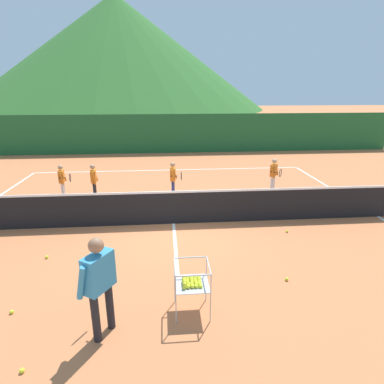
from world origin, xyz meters
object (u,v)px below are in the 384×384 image
(instructor, at_px, (99,278))
(student_0, at_px, (62,179))
(student_3, at_px, (274,172))
(tennis_ball_7, at_px, (47,257))
(tennis_ball_2, at_px, (22,371))
(tennis_ball_0, at_px, (12,312))
(tennis_ball_6, at_px, (287,231))
(ball_cart, at_px, (191,282))
(student_1, at_px, (94,178))
(tennis_ball_1, at_px, (287,279))
(tennis_net, at_px, (173,207))
(student_2, at_px, (173,176))

(instructor, bearing_deg, student_0, 110.67)
(student_3, distance_m, tennis_ball_7, 7.91)
(tennis_ball_2, bearing_deg, tennis_ball_0, 118.37)
(tennis_ball_0, xyz_separation_m, tennis_ball_6, (5.88, 2.71, 0.00))
(tennis_ball_0, bearing_deg, tennis_ball_7, 91.31)
(ball_cart, bearing_deg, student_1, 114.72)
(student_0, distance_m, tennis_ball_0, 6.14)
(tennis_ball_1, height_order, tennis_ball_2, same)
(instructor, xyz_separation_m, tennis_ball_1, (3.38, 1.14, -0.96))
(student_3, xyz_separation_m, tennis_ball_2, (-5.93, -7.35, -0.72))
(tennis_ball_2, distance_m, tennis_ball_7, 3.19)
(tennis_net, height_order, tennis_ball_0, tennis_net)
(student_0, bearing_deg, tennis_net, -33.91)
(ball_cart, distance_m, tennis_ball_6, 4.09)
(tennis_ball_0, bearing_deg, tennis_ball_1, 6.14)
(tennis_ball_1, bearing_deg, tennis_ball_7, 165.50)
(tennis_net, xyz_separation_m, ball_cart, (0.19, -3.76, 0.08))
(tennis_ball_7, bearing_deg, tennis_ball_0, -88.69)
(student_1, distance_m, student_2, 2.71)
(tennis_net, distance_m, tennis_ball_1, 3.74)
(student_3, height_order, ball_cart, student_3)
(tennis_ball_0, bearing_deg, tennis_net, 50.95)
(tennis_ball_0, bearing_deg, student_3, 42.72)
(tennis_ball_2, bearing_deg, tennis_net, 65.35)
(tennis_net, bearing_deg, tennis_ball_6, -15.54)
(instructor, xyz_separation_m, tennis_ball_7, (-1.71, 2.46, -0.96))
(student_1, bearing_deg, tennis_ball_2, -86.56)
(student_2, relative_size, tennis_ball_1, 18.32)
(tennis_ball_2, height_order, tennis_ball_7, same)
(instructor, bearing_deg, student_1, 102.31)
(tennis_net, xyz_separation_m, tennis_ball_2, (-2.20, -4.80, -0.47))
(student_0, bearing_deg, instructor, -69.33)
(student_2, bearing_deg, tennis_ball_7, -126.60)
(tennis_ball_7, bearing_deg, tennis_net, 30.04)
(student_3, xyz_separation_m, tennis_ball_1, (-1.55, -5.55, -0.72))
(student_1, bearing_deg, student_3, 1.61)
(student_0, height_order, tennis_ball_2, student_0)
(student_0, relative_size, student_2, 0.95)
(tennis_net, xyz_separation_m, student_1, (-2.63, 2.37, 0.23))
(tennis_net, height_order, tennis_ball_6, tennis_net)
(tennis_ball_7, bearing_deg, student_2, 53.40)
(tennis_net, distance_m, ball_cart, 3.76)
(tennis_ball_2, bearing_deg, student_1, 93.44)
(student_2, height_order, tennis_ball_6, student_2)
(student_2, distance_m, tennis_ball_6, 4.38)
(tennis_ball_7, bearing_deg, instructor, -55.18)
(ball_cart, xyz_separation_m, tennis_ball_2, (-2.39, -1.04, -0.55))
(tennis_ball_7, bearing_deg, tennis_ball_1, -14.50)
(student_1, height_order, student_2, student_2)
(student_0, bearing_deg, student_3, 0.37)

